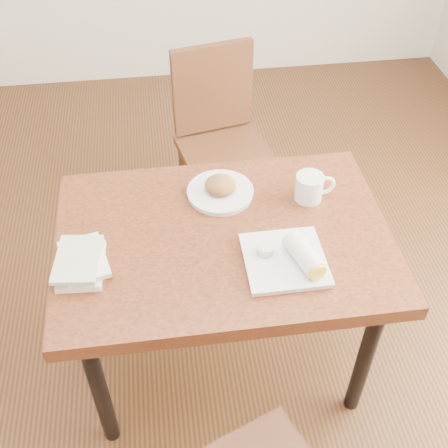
{
  "coord_description": "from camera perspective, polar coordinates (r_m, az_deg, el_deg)",
  "views": [
    {
      "loc": [
        -0.19,
        -1.38,
        2.15
      ],
      "look_at": [
        0.0,
        0.0,
        0.8
      ],
      "focal_mm": 45.0,
      "sensor_mm": 36.0,
      "label": 1
    }
  ],
  "objects": [
    {
      "name": "ground",
      "position": [
        2.56,
        -0.0,
        -13.05
      ],
      "size": [
        4.0,
        5.0,
        0.01
      ],
      "primitive_type": "cube",
      "color": "#472814",
      "rests_on": "ground"
    },
    {
      "name": "plate_scone",
      "position": [
        2.11,
        -0.38,
        3.51
      ],
      "size": [
        0.25,
        0.25,
        0.08
      ],
      "color": "white",
      "rests_on": "table"
    },
    {
      "name": "coffee_mug",
      "position": [
        2.1,
        8.78,
        3.77
      ],
      "size": [
        0.15,
        0.1,
        0.1
      ],
      "color": "white",
      "rests_on": "table"
    },
    {
      "name": "plate_burrito",
      "position": [
        1.87,
        6.75,
        -3.47
      ],
      "size": [
        0.27,
        0.27,
        0.09
      ],
      "color": "white",
      "rests_on": "table"
    },
    {
      "name": "table",
      "position": [
        2.03,
        -0.0,
        -2.74
      ],
      "size": [
        1.18,
        0.82,
        0.75
      ],
      "color": "brown",
      "rests_on": "ground"
    },
    {
      "name": "book_stack",
      "position": [
        1.9,
        -14.3,
        -3.76
      ],
      "size": [
        0.19,
        0.24,
        0.06
      ],
      "color": "white",
      "rests_on": "table"
    },
    {
      "name": "chair_far",
      "position": [
        2.81,
        -0.4,
        9.38
      ],
      "size": [
        0.5,
        0.5,
        0.95
      ],
      "color": "#4A2815",
      "rests_on": "ground"
    }
  ]
}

